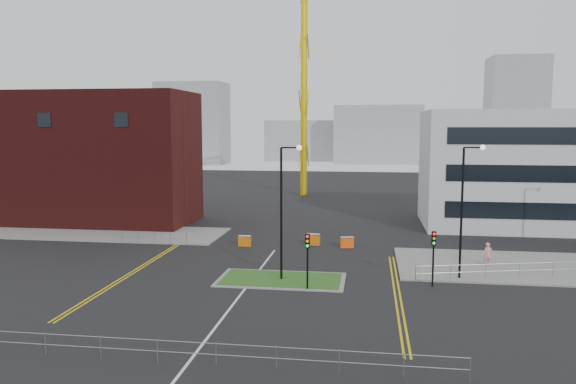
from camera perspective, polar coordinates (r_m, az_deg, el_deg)
name	(u,v)px	position (r m, az deg, el deg)	size (l,w,h in m)	color
ground	(222,319)	(31.47, -6.70, -12.66)	(200.00, 200.00, 0.00)	black
pavement_left	(82,232)	(58.70, -20.19, -3.85)	(28.00, 8.00, 0.12)	slate
pavement_right	(563,268)	(46.14, 26.18, -6.95)	(24.00, 10.00, 0.12)	slate
island_kerb	(281,280)	(38.53, -0.68, -8.90)	(8.60, 4.60, 0.08)	slate
grass_island	(281,279)	(38.53, -0.68, -8.87)	(8.00, 4.00, 0.12)	#204D19
brick_building	(82,159)	(64.56, -20.23, 3.15)	(24.20, 10.07, 14.24)	#471211
office_block	(549,169)	(63.46, 24.96, 2.12)	(25.00, 12.20, 12.00)	silver
tower_crane	(342,24)	(87.29, 5.55, 16.64)	(49.47, 20.89, 36.82)	yellow
streetlamp_island	(284,201)	(37.41, -0.36, -0.96)	(1.46, 0.36, 9.18)	black
streetlamp_right_near	(465,201)	(39.50, 17.58, -0.87)	(1.46, 0.36, 9.18)	black
traffic_light_island	(307,251)	(35.71, 1.99, -5.98)	(0.28, 0.33, 3.65)	black
traffic_light_right	(434,248)	(37.70, 14.57, -5.52)	(0.28, 0.33, 3.65)	black
railing_front	(186,348)	(25.82, -10.29, -15.31)	(24.05, 0.05, 1.10)	gray
railing_left	(154,236)	(51.22, -13.45, -4.34)	(6.05, 0.05, 1.10)	gray
railing_right	(553,266)	(43.21, 25.34, -6.82)	(19.05, 5.05, 1.10)	gray
centre_line	(231,307)	(33.30, -5.80, -11.54)	(0.15, 30.00, 0.01)	silver
yellow_left_a	(139,267)	(43.41, -14.87, -7.38)	(0.12, 24.00, 0.01)	gold
yellow_left_b	(143,267)	(43.30, -14.50, -7.41)	(0.12, 24.00, 0.01)	gold
yellow_right_a	(395,294)	(36.23, 10.80, -10.11)	(0.12, 20.00, 0.01)	gold
yellow_right_b	(400,294)	(36.24, 11.28, -10.11)	(0.12, 20.00, 0.01)	gold
skyline_a	(193,124)	(156.14, -9.61, 6.86)	(18.00, 12.00, 22.00)	gray
skyline_b	(378,135)	(158.68, 9.12, 5.78)	(24.00, 12.00, 16.00)	gray
skyline_c	(515,112)	(158.13, 22.09, 7.55)	(14.00, 12.00, 28.00)	gray
skyline_d	(317,141)	(169.45, 2.94, 5.24)	(30.00, 12.00, 12.00)	gray
pedestrian	(488,255)	(44.55, 19.64, -6.01)	(0.66, 0.43, 1.80)	pink
barrier_left	(245,240)	(49.14, -4.42, -4.93)	(1.11, 0.40, 0.93)	#D4620B
barrier_mid	(313,239)	(49.50, 2.57, -4.79)	(1.23, 0.56, 1.00)	orange
barrier_right	(347,242)	(48.60, 6.02, -5.06)	(1.18, 0.62, 0.95)	#F6550D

